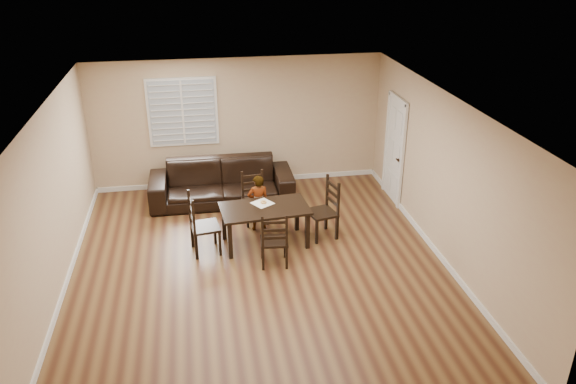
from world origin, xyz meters
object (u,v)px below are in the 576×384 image
(chair_far, at_px, (274,244))
(chair_left, at_px, (197,227))
(dining_table, at_px, (265,212))
(donut, at_px, (264,202))
(sofa, at_px, (222,182))
(chair_right, at_px, (328,210))
(child, at_px, (258,203))
(chair_near, at_px, (254,198))

(chair_far, distance_m, chair_left, 1.38)
(dining_table, relative_size, chair_left, 1.44)
(chair_far, height_order, donut, chair_far)
(chair_far, bearing_deg, sofa, -70.75)
(chair_right, bearing_deg, sofa, -148.05)
(dining_table, relative_size, chair_right, 1.44)
(child, distance_m, sofa, 1.44)
(child, height_order, sofa, child)
(chair_left, distance_m, donut, 1.21)
(chair_near, xyz_separation_m, donut, (0.09, -0.78, 0.28))
(chair_near, xyz_separation_m, chair_right, (1.23, -0.83, 0.05))
(dining_table, relative_size, chair_far, 1.61)
(chair_left, distance_m, child, 1.28)
(chair_near, relative_size, chair_right, 0.90)
(dining_table, height_order, chair_near, chair_near)
(chair_far, distance_m, donut, 1.00)
(dining_table, bearing_deg, chair_far, -91.45)
(chair_far, bearing_deg, chair_near, -80.62)
(dining_table, height_order, chair_left, chair_left)
(chair_near, xyz_separation_m, chair_far, (0.13, -1.74, -0.00))
(chair_near, xyz_separation_m, chair_left, (-1.06, -1.06, 0.05))
(chair_far, xyz_separation_m, chair_right, (1.10, 0.91, 0.05))
(dining_table, distance_m, chair_left, 1.16)
(dining_table, distance_m, child, 0.54)
(dining_table, bearing_deg, child, 90.00)
(chair_right, bearing_deg, chair_near, -137.70)
(dining_table, xyz_separation_m, sofa, (-0.62, 1.85, -0.20))
(chair_left, bearing_deg, chair_far, -128.24)
(dining_table, distance_m, donut, 0.20)
(chair_far, bearing_deg, child, -80.96)
(chair_left, relative_size, child, 1.02)
(donut, bearing_deg, dining_table, -91.41)
(chair_left, relative_size, sofa, 0.38)
(chair_left, bearing_deg, sofa, -23.43)
(chair_left, xyz_separation_m, chair_right, (2.29, 0.23, 0.00))
(chair_right, distance_m, sofa, 2.48)
(chair_left, distance_m, sofa, 2.03)
(chair_near, relative_size, chair_left, 0.90)
(chair_near, height_order, chair_left, chair_left)
(donut, bearing_deg, chair_near, 96.58)
(chair_near, distance_m, chair_far, 1.75)
(dining_table, relative_size, sofa, 0.55)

